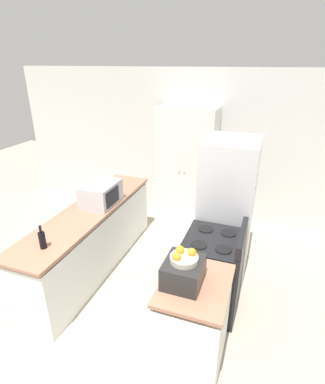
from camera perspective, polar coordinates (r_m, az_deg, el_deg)
The scene contains 11 objects.
ground_plane at distance 3.36m, azimuth -13.10°, elevation -30.25°, with size 14.00×14.00×0.00m, color #A89E89.
wall_back at distance 5.45m, azimuth 5.84°, elevation 8.84°, with size 7.00×0.06×2.60m.
counter_left at distance 4.27m, azimuth -13.27°, elevation -8.81°, with size 0.60×2.58×0.90m.
counter_right at distance 3.08m, azimuth 5.89°, elevation -23.48°, with size 0.60×0.76×0.90m.
pantry_cabinet at distance 5.24m, azimuth 4.59°, elevation 4.93°, with size 0.97×0.59×2.02m.
stove at distance 3.61m, azimuth 9.34°, elevation -14.79°, with size 0.66×0.71×1.06m.
refrigerator at distance 4.03m, azimuth 12.13°, elevation -2.93°, with size 0.69×0.80×1.83m.
microwave at distance 4.10m, azimuth -11.67°, elevation -0.31°, with size 0.41×0.53×0.30m.
wine_bottle at distance 3.35m, azimuth -21.93°, elevation -8.43°, with size 0.07×0.07×0.26m.
toaster_oven at distance 2.68m, azimuth 3.97°, elevation -14.94°, with size 0.33×0.37×0.22m.
fruit_bowl at distance 2.60m, azimuth 4.05°, elevation -12.24°, with size 0.24×0.24×0.11m.
Camera 1 is at (1.27, -1.57, 2.69)m, focal length 28.00 mm.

